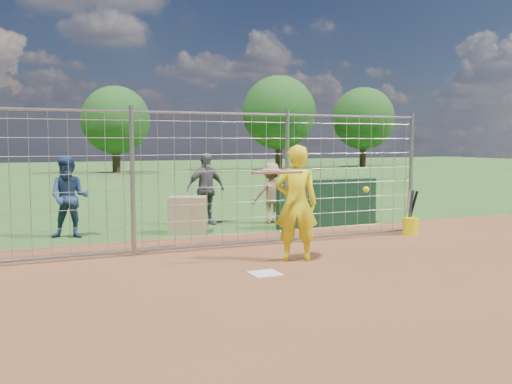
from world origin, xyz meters
name	(u,v)px	position (x,y,z in m)	size (l,w,h in m)	color
ground	(259,272)	(0.00, 0.00, 0.00)	(100.00, 100.00, 0.00)	#2D591E
infield_dirt	(377,330)	(0.00, -3.00, 0.01)	(18.00, 18.00, 0.00)	brown
home_plate	(265,274)	(0.00, -0.20, 0.01)	(0.43, 0.43, 0.02)	silver
dugout_wall	(328,203)	(3.40, 3.60, 0.55)	(2.60, 0.20, 1.10)	#11381E
batter	(296,203)	(0.87, 0.45, 0.97)	(0.71, 0.46, 1.93)	yellow
bystander_a	(69,197)	(-2.30, 4.39, 0.85)	(0.82, 0.64, 1.69)	navy
bystander_b	(206,189)	(0.87, 5.02, 0.86)	(1.01, 0.42, 1.73)	#59585D
bystander_c	(271,193)	(2.42, 4.62, 0.74)	(0.95, 0.55, 1.48)	#9C7555
equipment_bin	(188,215)	(0.10, 3.97, 0.40)	(0.80, 0.55, 0.80)	tan
equipment_in_play	(300,176)	(0.79, 0.19, 1.43)	(2.01, 0.33, 0.40)	silver
bucket_with_bats	(411,224)	(4.32, 1.76, 0.25)	(0.34, 0.40, 0.97)	yellow
backstop_fence	(214,181)	(0.00, 2.00, 1.26)	(9.08, 0.08, 2.60)	gray
tree_line	(117,113)	(3.13, 28.13, 3.71)	(44.66, 6.72, 6.48)	#3F2B19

